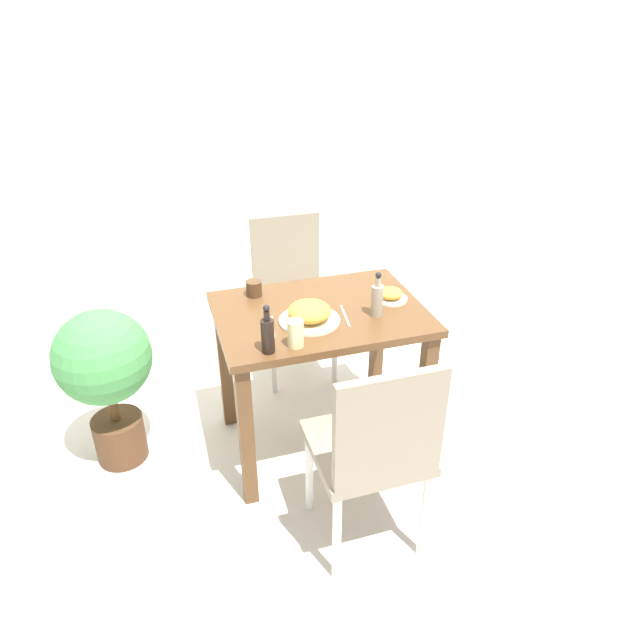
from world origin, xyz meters
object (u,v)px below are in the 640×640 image
Objects in this scene: chair_near at (375,447)px; drink_cup at (254,288)px; food_plate at (309,313)px; condiment_bottle at (377,299)px; potted_plant_left at (105,369)px; sauce_bottle at (268,334)px; chair_far at (291,286)px; side_plate at (390,295)px; juice_glass at (296,334)px.

drink_cup is at bearing -74.44° from chair_near.
condiment_bottle is at bearing -6.14° from food_plate.
condiment_bottle is at bearing -13.92° from potted_plant_left.
sauce_bottle is 0.86m from potted_plant_left.
condiment_bottle reaches higher than food_plate.
potted_plant_left is at bearing 163.57° from food_plate.
sauce_bottle is at bearing -163.74° from condiment_bottle.
chair_far is 1.15× the size of potted_plant_left.
chair_far is 0.82m from side_plate.
chair_far is 1.15m from potted_plant_left.
drink_cup is 0.36× the size of condiment_bottle.
juice_glass is at bearing -65.93° from chair_near.
juice_glass is 0.55× the size of condiment_bottle.
sauce_bottle reaches higher than chair_far.
chair_near is 1.00× the size of chair_far.
side_plate is at bearing 12.35° from food_plate.
potted_plant_left is (-1.18, 0.29, -0.32)m from condiment_bottle.
chair_far is at bearing 81.01° from food_plate.
chair_near is 5.85× the size of side_plate.
side_plate is 0.70m from sauce_bottle.
juice_glass is at bearing -153.19° from side_plate.
sauce_bottle is (-0.35, -1.00, 0.31)m from chair_far.
drink_cup is 0.65× the size of juice_glass.
food_plate is 0.29m from sauce_bottle.
sauce_bottle is (-0.30, 0.40, 0.31)m from chair_near.
chair_far is at bearing 101.16° from condiment_bottle.
drink_cup is at bearing 143.35° from condiment_bottle.
side_plate is at bearing -7.44° from potted_plant_left.
sauce_bottle reaches higher than juice_glass.
sauce_bottle is at bearing -95.30° from drink_cup.
sauce_bottle reaches higher than food_plate.
chair_far reaches higher than food_plate.
sauce_bottle reaches higher than chair_near.
drink_cup is at bearing -121.55° from chair_far.
chair_near is 12.43× the size of drink_cup.
side_plate is 2.12× the size of drink_cup.
condiment_bottle is at bearing -133.96° from side_plate.
condiment_bottle is at bearing -78.84° from chair_far.
juice_glass is at bearing -82.19° from drink_cup.
chair_near reaches higher than food_plate.
chair_near is at bearing -82.56° from food_plate.
chair_near is 0.65m from food_plate.
juice_glass is at bearing -121.97° from food_plate.
juice_glass reaches higher than drink_cup.
chair_far reaches higher than drink_cup.
condiment_bottle is (-0.12, -0.12, 0.06)m from side_plate.
juice_glass reaches higher than side_plate.
chair_near is at bearing -74.44° from drink_cup.
food_plate is 3.59× the size of drink_cup.
chair_far is 0.64m from drink_cup.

